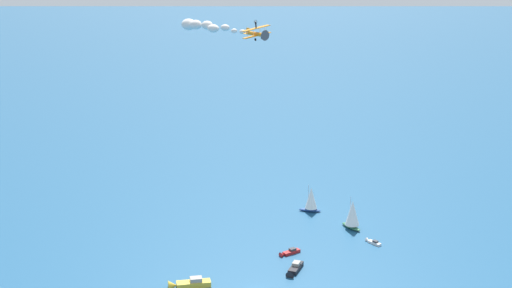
# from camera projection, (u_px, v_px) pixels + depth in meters

# --- Properties ---
(motorboat_near_centre) EXTENTS (1.37, 5.13, 1.49)m
(motorboat_near_centre) POSITION_uv_depth(u_px,v_px,m) (373.00, 242.00, 206.61)
(motorboat_near_centre) COLOR white
(motorboat_near_centre) RESTS_ON ground_plane
(motorboat_far_port) EXTENTS (6.49, 2.06, 1.86)m
(motorboat_far_port) POSITION_uv_depth(u_px,v_px,m) (289.00, 253.00, 199.27)
(motorboat_far_port) COLOR #B21E1E
(motorboat_far_port) RESTS_ON ground_plane
(sailboat_far_stbd) EXTENTS (4.65, 7.92, 10.00)m
(sailboat_far_stbd) POSITION_uv_depth(u_px,v_px,m) (352.00, 215.00, 216.05)
(sailboat_far_stbd) COLOR #33704C
(sailboat_far_stbd) RESTS_ON ground_plane
(motorboat_inshore) EXTENTS (8.65, 6.31, 2.53)m
(motorboat_inshore) POSITION_uv_depth(u_px,v_px,m) (294.00, 269.00, 188.67)
(motorboat_inshore) COLOR black
(motorboat_inshore) RESTS_ON ground_plane
(motorboat_offshore) EXTENTS (10.55, 7.48, 3.06)m
(motorboat_offshore) POSITION_uv_depth(u_px,v_px,m) (188.00, 284.00, 180.15)
(motorboat_offshore) COLOR gold
(motorboat_offshore) RESTS_ON ground_plane
(sailboat_trailing) EXTENTS (5.78, 6.73, 9.00)m
(sailboat_trailing) POSITION_uv_depth(u_px,v_px,m) (311.00, 199.00, 230.17)
(sailboat_trailing) COLOR #23478C
(sailboat_trailing) RESTS_ON ground_plane
(biplane_lead) EXTENTS (7.42, 6.81, 3.65)m
(biplane_lead) POSITION_uv_depth(u_px,v_px,m) (257.00, 33.00, 160.83)
(biplane_lead) COLOR orange
(wingwalker_lead) EXTENTS (0.92, 0.22, 1.78)m
(wingwalker_lead) POSITION_uv_depth(u_px,v_px,m) (256.00, 24.00, 160.08)
(wingwalker_lead) COLOR black
(smoke_trail_lead) EXTENTS (4.06, 26.15, 3.29)m
(smoke_trail_lead) POSITION_uv_depth(u_px,v_px,m) (201.00, 26.00, 178.27)
(smoke_trail_lead) COLOR silver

